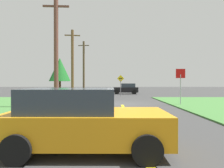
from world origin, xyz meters
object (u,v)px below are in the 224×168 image
Objects in this scene: stop_sign at (180,80)px; utility_pole_near at (55,51)px; direction_sign at (120,83)px; oak_tree_left at (59,70)px; car_behind_on_main_road at (82,120)px; car_approaching_junction at (125,89)px; utility_pole_mid at (72,63)px; utility_pole_far at (83,67)px.

utility_pole_near reaches higher than stop_sign.
oak_tree_left is at bearing 158.38° from direction_sign.
oak_tree_left reaches higher than direction_sign.
stop_sign is at bearing 58.49° from car_behind_on_main_road.
car_approaching_junction is 0.48× the size of utility_pole_mid.
stop_sign is 0.69× the size of car_behind_on_main_road.
utility_pole_near is (-9.22, -1.53, 1.98)m from stop_sign.
utility_pole_mid is (-0.77, 9.15, 0.12)m from utility_pole_near.
utility_pole_mid is 6.66m from direction_sign.
oak_tree_left reaches higher than stop_sign.
stop_sign is 18.82m from oak_tree_left.
utility_pole_mid is (-9.99, 7.61, 2.10)m from stop_sign.
utility_pole_mid reaches higher than utility_pole_near.
utility_pole_mid is 0.93× the size of utility_pole_far.
car_approaching_junction is 4.76m from direction_sign.
car_approaching_junction is 10.36m from oak_tree_left.
utility_pole_near reaches higher than car_approaching_junction.
utility_pole_near is (-6.04, -16.00, 3.15)m from car_approaching_junction.
utility_pole_far is at bearing -17.80° from car_approaching_junction.
utility_pole_mid is 9.15m from utility_pole_far.
oak_tree_left is (-9.90, -1.04, 2.88)m from car_approaching_junction.
utility_pole_near is at bearing -85.19° from utility_pole_mid.
stop_sign is 0.33× the size of utility_pole_far.
stop_sign is 12.73m from utility_pole_mid.
car_approaching_junction is 8.06m from utility_pole_far.
car_behind_on_main_road is at bearing -73.25° from oak_tree_left.
oak_tree_left is at bearing -132.47° from utility_pole_far.
utility_pole_mid is at bearing 102.92° from car_behind_on_main_road.
utility_pole_mid is at bearing 94.81° from utility_pole_near.
stop_sign reaches higher than car_behind_on_main_road.
car_behind_on_main_road is 24.43m from oak_tree_left.
utility_pole_far is at bearing 47.53° from oak_tree_left.
utility_pole_near is at bearing -113.64° from direction_sign.
utility_pole_near is 2.80× the size of direction_sign.
direction_sign is at bearing 84.86° from car_behind_on_main_road.
utility_pole_mid is at bearing -62.00° from oak_tree_left.
utility_pole_near is 9.18m from utility_pole_mid.
oak_tree_left is at bearing 107.04° from car_behind_on_main_road.
car_behind_on_main_road is 1.07× the size of car_approaching_junction.
car_behind_on_main_road is at bearing -77.37° from utility_pole_mid.
stop_sign is 9.55m from utility_pole_near.
car_behind_on_main_road is 0.53× the size of utility_pole_near.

